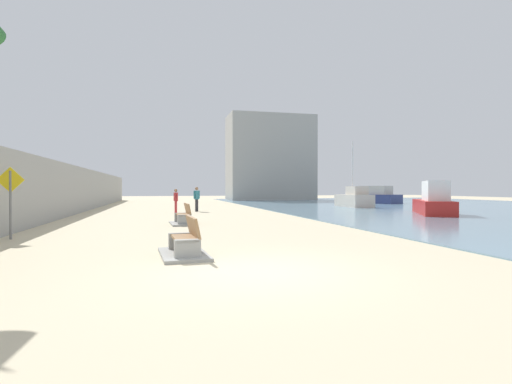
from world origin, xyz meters
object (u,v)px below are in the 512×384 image
person_standing (176,199)px  boat_far_left (354,199)px  bench_far (183,219)px  pedestrian_sign (10,194)px  person_walking (197,197)px  bench_near (185,246)px  boat_nearest (369,197)px  boat_mid_bay (434,202)px

person_standing → boat_far_left: boat_far_left is taller
bench_far → pedestrian_sign: size_ratio=0.91×
bench_far → person_walking: size_ratio=1.22×
bench_near → boat_nearest: (22.03, 29.37, 0.50)m
boat_far_left → pedestrian_sign: (-21.40, -17.08, 0.73)m
bench_near → boat_far_left: boat_far_left is taller
bench_near → boat_far_left: size_ratio=0.37×
pedestrian_sign → person_standing: bearing=65.1°
person_walking → pedestrian_sign: size_ratio=0.75×
boat_mid_bay → person_standing: bearing=161.0°
bench_far → boat_mid_bay: bearing=10.6°
bench_far → boat_far_left: (15.61, 13.04, 0.52)m
boat_mid_bay → boat_far_left: (-0.20, 10.08, -0.04)m
person_standing → boat_far_left: bearing=16.5°
person_walking → person_standing: (-1.52, -1.42, -0.09)m
bench_near → pedestrian_sign: 7.12m
person_standing → pedestrian_sign: pedestrian_sign is taller
bench_far → person_standing: bearing=90.1°
bench_near → person_walking: (1.94, 18.38, 0.81)m
pedestrian_sign → bench_near: bearing=-40.1°
bench_near → boat_mid_bay: boat_mid_bay is taller
boat_far_left → boat_nearest: bearing=52.4°
bench_far → boat_mid_bay: 16.09m
bench_far → person_standing: person_standing is taller
bench_far → boat_mid_bay: (15.81, 2.96, 0.56)m
person_walking → boat_mid_bay: 15.87m
person_standing → pedestrian_sign: size_ratio=0.69×
person_standing → pedestrian_sign: bearing=-114.9°
person_standing → boat_nearest: boat_nearest is taller
pedestrian_sign → person_walking: bearing=62.2°
bench_near → boat_nearest: size_ratio=0.29×
boat_nearest → boat_far_left: 9.81m
bench_near → person_standing: 16.98m
boat_nearest → boat_far_left: size_ratio=1.31×
person_standing → boat_nearest: bearing=29.9°
boat_far_left → pedestrian_sign: bearing=-141.4°
bench_far → pedestrian_sign: bearing=-145.2°
boat_nearest → boat_mid_bay: (-5.79, -17.85, 0.05)m
person_walking → boat_far_left: size_ratio=0.30×
bench_near → person_walking: size_ratio=1.23×
bench_far → pedestrian_sign: pedestrian_sign is taller
bench_far → boat_nearest: boat_nearest is taller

